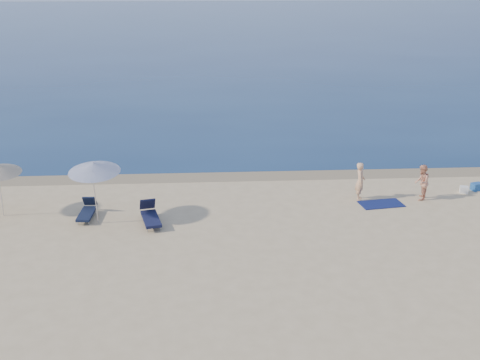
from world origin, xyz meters
The scene contains 11 objects.
sea centered at (0.00, 100.00, 0.00)m, with size 240.00×160.00×0.01m, color #0D274E.
wet_sand_strip centered at (0.00, 19.40, 0.00)m, with size 240.00×1.60×0.00m, color #847254.
person_left centered at (2.14, 15.97, 0.84)m, with size 0.61×0.40×1.68m, color #DEA67C.
person_right centered at (4.81, 15.81, 0.79)m, with size 0.76×0.60×1.57m, color tan.
beach_towel centered at (2.95, 15.33, 0.02)m, with size 1.82×1.01×0.03m, color #0D1544.
white_bag centered at (7.06, 16.48, 0.15)m, with size 0.35×0.30×0.30m, color silver.
blue_cooler centered at (7.78, 16.77, 0.17)m, with size 0.48×0.34×0.34m, color #1C4E97.
umbrella_near centered at (-8.86, 14.20, 2.28)m, with size 2.09×2.12×2.63m.
umbrella_far centered at (-12.78, 15.19, 1.98)m, with size 2.24×2.26×2.28m.
lounger_left centered at (-9.37, 14.64, 0.26)m, with size 0.61×1.67×0.73m.
lounger_right centered at (-6.77, 13.92, 0.30)m, with size 1.02×1.96×0.82m.
Camera 1 is at (-4.56, -8.18, 9.60)m, focal length 45.00 mm.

